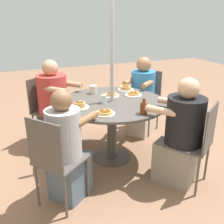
% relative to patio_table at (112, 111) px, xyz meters
% --- Properties ---
extents(ground_plane, '(12.00, 12.00, 0.00)m').
position_rel_patio_table_xyz_m(ground_plane, '(0.00, 0.00, -0.64)').
color(ground_plane, '#8C664C').
extents(patio_table, '(1.28, 1.28, 0.76)m').
position_rel_patio_table_xyz_m(patio_table, '(0.00, 0.00, 0.00)').
color(patio_table, '#4C4742').
rests_on(patio_table, ground).
extents(umbrella_pole, '(0.04, 0.04, 2.46)m').
position_rel_patio_table_xyz_m(umbrella_pole, '(0.00, 0.00, 0.59)').
color(umbrella_pole, '#ADADB2').
rests_on(umbrella_pole, ground).
extents(patio_chair_north, '(0.57, 0.57, 0.93)m').
position_rel_patio_table_xyz_m(patio_chair_north, '(-0.65, 0.81, -0.11)').
color(patio_chair_north, '#514C47').
rests_on(patio_chair_north, ground).
extents(diner_north, '(0.53, 0.56, 1.13)m').
position_rel_patio_table_xyz_m(diner_north, '(-0.54, 0.68, -0.12)').
color(diner_north, slate).
rests_on(diner_north, ground).
extents(patio_chair_east, '(0.56, 0.56, 0.93)m').
position_rel_patio_table_xyz_m(patio_chair_east, '(-0.85, -0.59, -0.11)').
color(patio_chair_east, '#514C47').
rests_on(patio_chair_east, ground).
extents(diner_east, '(0.64, 0.61, 1.17)m').
position_rel_patio_table_xyz_m(diner_east, '(-0.71, -0.50, -0.12)').
color(diner_east, gray).
rests_on(diner_east, ground).
extents(patio_chair_south, '(0.57, 0.57, 0.93)m').
position_rel_patio_table_xyz_m(patio_chair_south, '(0.64, -0.82, -0.11)').
color(patio_chair_south, '#514C47').
rests_on(patio_chair_south, ground).
extents(diner_south, '(0.54, 0.56, 1.16)m').
position_rel_patio_table_xyz_m(diner_south, '(0.53, -0.69, -0.11)').
color(diner_south, beige).
rests_on(diner_south, ground).
extents(patio_chair_west, '(0.57, 0.57, 0.93)m').
position_rel_patio_table_xyz_m(patio_chair_west, '(0.78, 0.69, -0.11)').
color(patio_chair_west, '#514C47').
rests_on(patio_chair_west, ground).
extents(diner_west, '(0.63, 0.62, 1.19)m').
position_rel_patio_table_xyz_m(diner_west, '(0.65, 0.57, -0.11)').
color(diner_west, '#3D3D42').
rests_on(diner_west, ground).
extents(pancake_plate_a, '(0.22, 0.22, 0.08)m').
position_rel_patio_table_xyz_m(pancake_plate_a, '(-0.07, 0.42, 0.15)').
color(pancake_plate_a, silver).
rests_on(pancake_plate_a, patio_table).
extents(pancake_plate_b, '(0.22, 0.22, 0.05)m').
position_rel_patio_table_xyz_m(pancake_plate_b, '(-0.36, 0.22, 0.14)').
color(pancake_plate_b, silver).
rests_on(pancake_plate_b, patio_table).
extents(pancake_plate_c, '(0.22, 0.22, 0.05)m').
position_rel_patio_table_xyz_m(pancake_plate_c, '(0.19, -0.06, 0.14)').
color(pancake_plate_c, silver).
rests_on(pancake_plate_c, patio_table).
extents(pancake_plate_d, '(0.22, 0.22, 0.05)m').
position_rel_patio_table_xyz_m(pancake_plate_d, '(0.11, -0.34, 0.14)').
color(pancake_plate_d, silver).
rests_on(pancake_plate_d, patio_table).
extents(pancake_plate_e, '(0.22, 0.22, 0.07)m').
position_rel_patio_table_xyz_m(pancake_plate_e, '(0.37, -0.35, 0.15)').
color(pancake_plate_e, silver).
rests_on(pancake_plate_e, patio_table).
extents(syrup_bottle, '(0.10, 0.08, 0.17)m').
position_rel_patio_table_xyz_m(syrup_bottle, '(-0.50, -0.15, 0.19)').
color(syrup_bottle, '#602D0F').
rests_on(syrup_bottle, patio_table).
extents(coffee_cup, '(0.09, 0.09, 0.11)m').
position_rel_patio_table_xyz_m(coffee_cup, '(0.39, 0.11, 0.17)').
color(coffee_cup, beige).
rests_on(coffee_cup, patio_table).
extents(drinking_glass_a, '(0.07, 0.07, 0.10)m').
position_rel_patio_table_xyz_m(drinking_glass_a, '(-0.03, 0.12, 0.17)').
color(drinking_glass_a, silver).
rests_on(drinking_glass_a, patio_table).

